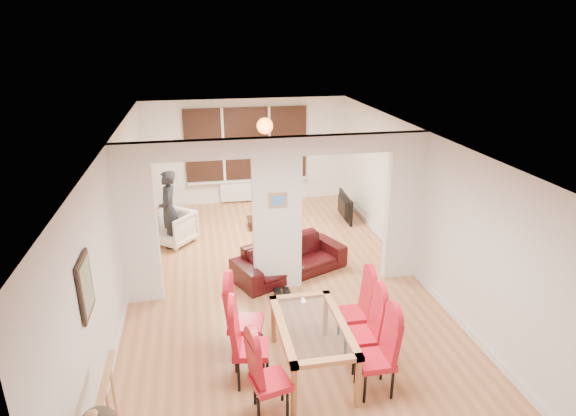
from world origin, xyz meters
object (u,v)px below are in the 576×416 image
object	(u,v)px
dining_chair_rb	(363,331)
coffee_table	(268,222)
person	(169,210)
dining_chair_lc	(246,318)
dining_chair_lb	(251,343)
dining_chair_ra	(375,354)
dining_table	(312,347)
armchair	(173,228)
bottle	(267,212)
television	(341,207)
sofa	(290,258)
bowl	(261,219)
dining_chair_la	(270,376)
dining_chair_rc	(354,309)

from	to	relation	value
dining_chair_rb	coffee_table	xyz separation A→B (m)	(-0.48, 4.91, -0.42)
person	dining_chair_lc	bearing A→B (deg)	13.47
dining_chair_lb	dining_chair_ra	size ratio (longest dim) A/B	1.03
dining_table	coffee_table	bearing A→B (deg)	87.71
dining_chair_ra	coffee_table	xyz separation A→B (m)	(-0.46, 5.41, -0.42)
dining_chair_lc	armchair	size ratio (longest dim) A/B	1.46
dining_chair_rb	armchair	distance (m)	5.08
dining_chair_lc	bottle	size ratio (longest dim) A/B	4.05
person	television	xyz separation A→B (m)	(3.82, 0.77, -0.49)
dining_chair_lc	dining_chair_rb	world-z (taller)	dining_chair_lc
dining_table	sofa	size ratio (longest dim) A/B	0.74
dining_table	bowl	world-z (taller)	dining_table
dining_table	bottle	distance (m)	4.89
dining_chair_ra	bottle	bearing A→B (deg)	95.52
dining_chair_lb	dining_chair_lc	bearing A→B (deg)	99.63
dining_chair_la	dining_chair_rc	size ratio (longest dim) A/B	0.98
dining_chair_ra	television	xyz separation A→B (m)	(1.27, 5.55, -0.23)
dining_table	dining_chair_rc	size ratio (longest dim) A/B	1.47
dining_table	dining_chair_lc	distance (m)	0.96
dining_chair_ra	person	world-z (taller)	person
dining_chair_lc	armchair	distance (m)	4.03
dining_chair_rb	television	distance (m)	5.21
dining_chair_la	armchair	size ratio (longest dim) A/B	1.34
dining_chair_ra	dining_chair_rc	size ratio (longest dim) A/B	1.02
dining_chair_ra	armchair	bearing A→B (deg)	117.43
dining_chair_lb	bottle	bearing A→B (deg)	88.73
dining_chair_lb	coffee_table	world-z (taller)	dining_chair_lb
dining_chair_ra	television	size ratio (longest dim) A/B	1.02
dining_table	dining_chair_rc	distance (m)	0.90
dining_chair_rb	bottle	size ratio (longest dim) A/B	3.82
dining_chair_rc	person	bearing A→B (deg)	125.28
dining_chair_la	bowl	world-z (taller)	dining_chair_la
dining_table	sofa	distance (m)	2.66
coffee_table	dining_chair_rb	bearing A→B (deg)	-84.42
person	television	world-z (taller)	person
dining_chair_rc	bowl	bearing A→B (deg)	99.86
person	bottle	world-z (taller)	person
dining_chair_ra	person	distance (m)	5.42
armchair	bowl	size ratio (longest dim) A/B	3.24
dining_chair_ra	dining_chair_lb	bearing A→B (deg)	161.91
dining_chair_rc	person	distance (m)	4.60
dining_chair_lc	dining_chair_ra	bearing A→B (deg)	-21.09
dining_chair_la	coffee_table	bearing A→B (deg)	68.54
dining_chair_rb	sofa	world-z (taller)	dining_chair_rb
armchair	bowl	world-z (taller)	armchair
dining_chair_rb	sofa	bearing A→B (deg)	99.90
dining_chair_lc	armchair	xyz separation A→B (m)	(-1.07, 3.88, -0.21)
dining_chair_ra	bottle	world-z (taller)	dining_chair_ra
bottle	bowl	bearing A→B (deg)	-151.78
television	dining_chair_ra	bearing A→B (deg)	169.25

